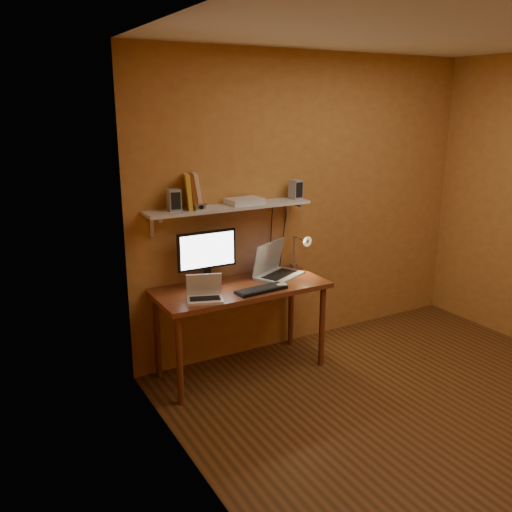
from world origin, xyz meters
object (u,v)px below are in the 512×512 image
mouse (281,285)px  speaker_right (296,189)px  desk (241,296)px  laptop (275,267)px  netbook (204,293)px  monitor (207,255)px  router (244,201)px  wall_shelf (229,208)px  speaker_left (174,200)px  keyboard (261,290)px  shelf_camera (200,207)px  desk_lamp (301,247)px

mouse → speaker_right: bearing=59.1°
desk → laptop: 0.42m
speaker_right → netbook: bearing=-172.2°
netbook → monitor: bearing=81.2°
laptop → router: bearing=132.0°
netbook → router: size_ratio=1.09×
wall_shelf → monitor: wall_shelf is taller
netbook → wall_shelf: bearing=60.9°
monitor → laptop: (0.60, -0.05, -0.17)m
speaker_left → speaker_right: bearing=3.3°
desk → speaker_left: 0.94m
keyboard → router: 0.74m
monitor → keyboard: bearing=-47.4°
netbook → router: router is taller
desk → shelf_camera: (-0.29, 0.12, 0.74)m
speaker_left → shelf_camera: bearing=-22.8°
speaker_right → laptop: bearing=-170.1°
laptop → netbook: size_ratio=1.55×
desk_lamp → netbook: bearing=-165.6°
wall_shelf → shelf_camera: size_ratio=14.75×
laptop → desk_lamp: desk_lamp is taller
netbook → router: bearing=52.8°
mouse → router: router is taller
keyboard → monitor: bearing=128.0°
desk → netbook: 0.43m
router → keyboard: bearing=-98.7°
monitor → laptop: size_ratio=1.02×
laptop → mouse: bearing=-137.1°
shelf_camera → desk: bearing=-22.3°
laptop → mouse: laptop is taller
desk → speaker_right: size_ratio=8.61×
shelf_camera → router: 0.43m
netbook → keyboard: size_ratio=0.74×
desk → desk_lamp: 0.73m
monitor → mouse: 0.64m
speaker_left → mouse: bearing=-24.7°
wall_shelf → monitor: (-0.22, -0.04, -0.36)m
netbook → speaker_right: (1.02, 0.35, 0.65)m
keyboard → shelf_camera: 0.80m
desk → shelf_camera: 0.80m
speaker_right → shelf_camera: size_ratio=1.71×
mouse → speaker_left: (-0.73, 0.39, 0.69)m
desk → speaker_right: speaker_right is taller
monitor → keyboard: size_ratio=1.18×
netbook → shelf_camera: shelf_camera is taller
laptop → speaker_right: bearing=-5.4°
keyboard → desk: bearing=110.0°
monitor → speaker_left: speaker_left is taller
mouse → laptop: bearing=82.1°
wall_shelf → keyboard: 0.71m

